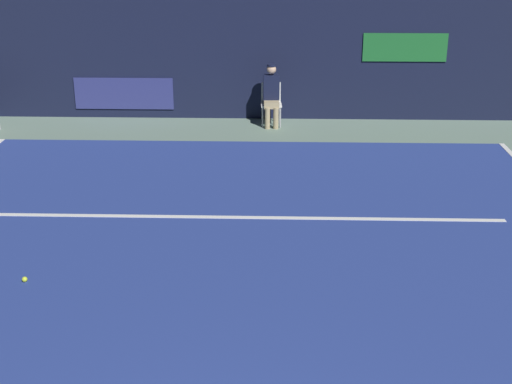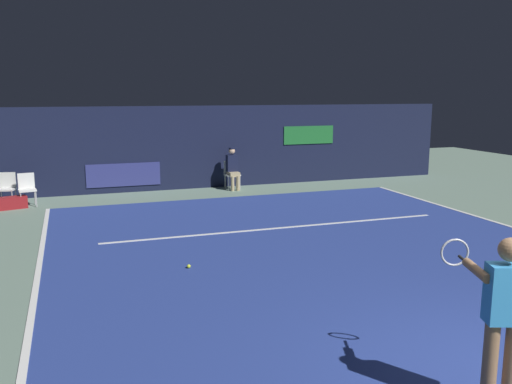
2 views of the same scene
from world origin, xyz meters
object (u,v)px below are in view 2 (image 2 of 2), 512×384
(courtside_chair_far, at_px, (27,188))
(courtside_chair_near, at_px, (7,187))
(tennis_player, at_px, (503,314))
(line_judge_on_chair, at_px, (233,168))
(equipment_bag, at_px, (10,203))
(tennis_ball, at_px, (189,266))

(courtside_chair_far, bearing_deg, courtside_chair_near, 149.42)
(tennis_player, bearing_deg, courtside_chair_near, 114.08)
(line_judge_on_chair, distance_m, courtside_chair_far, 5.96)
(line_judge_on_chair, height_order, courtside_chair_far, line_judge_on_chair)
(equipment_bag, bearing_deg, courtside_chair_far, 16.29)
(tennis_player, relative_size, courtside_chair_far, 1.97)
(line_judge_on_chair, xyz_separation_m, courtside_chair_far, (-5.93, -0.58, -0.18))
(tennis_player, height_order, tennis_ball, tennis_player)
(equipment_bag, bearing_deg, tennis_ball, -77.69)
(line_judge_on_chair, bearing_deg, courtside_chair_far, -174.41)
(tennis_player, xyz_separation_m, courtside_chair_far, (-4.86, 11.74, -0.49))
(tennis_player, bearing_deg, line_judge_on_chair, 85.05)
(courtside_chair_near, height_order, equipment_bag, courtside_chair_near)
(tennis_player, distance_m, equipment_bag, 12.66)
(courtside_chair_near, height_order, courtside_chair_far, same)
(equipment_bag, bearing_deg, tennis_player, -81.20)
(courtside_chair_far, distance_m, tennis_ball, 7.26)
(courtside_chair_far, xyz_separation_m, tennis_ball, (2.98, -6.60, -0.46))
(courtside_chair_near, xyz_separation_m, courtside_chair_far, (0.52, -0.31, 0.00))
(tennis_player, distance_m, line_judge_on_chair, 12.37)
(courtside_chair_near, height_order, tennis_ball, courtside_chair_near)
(tennis_player, relative_size, line_judge_on_chair, 1.31)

